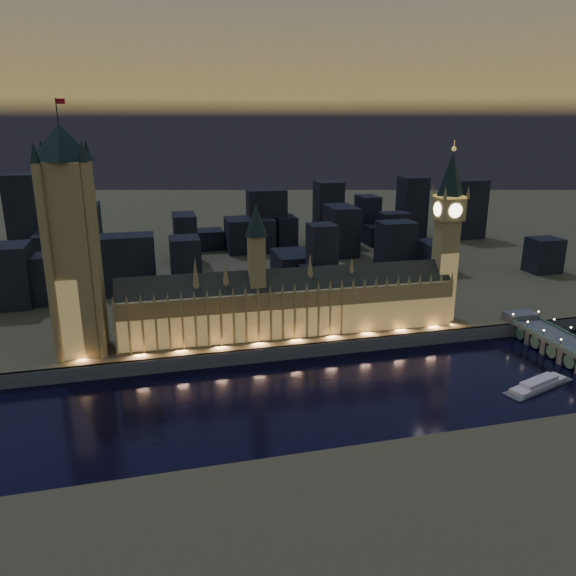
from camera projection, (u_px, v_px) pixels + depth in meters
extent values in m
plane|color=black|center=(305.00, 392.00, 281.84)|extent=(2000.00, 2000.00, 0.00)
cube|color=#48472B|center=(201.00, 216.00, 762.97)|extent=(2000.00, 960.00, 8.00)
cube|color=#3F4255|center=(285.00, 353.00, 318.70)|extent=(2000.00, 2.50, 8.00)
cube|color=#9A8353|center=(290.00, 310.00, 334.84)|extent=(200.40, 24.48, 28.00)
cube|color=#A98B4E|center=(295.00, 324.00, 326.80)|extent=(200.00, 0.50, 18.00)
cube|color=black|center=(290.00, 283.00, 329.88)|extent=(200.31, 20.75, 16.26)
cube|color=#9A8353|center=(257.00, 263.00, 321.42)|extent=(9.00, 9.00, 32.00)
cone|color=black|center=(256.00, 220.00, 314.12)|extent=(13.00, 13.00, 18.00)
cube|color=#9A8353|center=(115.00, 331.00, 301.64)|extent=(1.20, 1.20, 28.00)
cone|color=#9A8353|center=(113.00, 301.00, 297.24)|extent=(2.00, 2.00, 6.00)
cube|color=#9A8353|center=(129.00, 330.00, 303.31)|extent=(1.20, 1.20, 28.00)
cone|color=#9A8353|center=(127.00, 300.00, 298.91)|extent=(2.00, 2.00, 6.00)
cube|color=#9A8353|center=(143.00, 329.00, 304.98)|extent=(1.20, 1.20, 28.00)
cone|color=#9A8353|center=(140.00, 299.00, 300.58)|extent=(2.00, 2.00, 6.00)
cube|color=#9A8353|center=(156.00, 328.00, 306.65)|extent=(1.20, 1.20, 28.00)
cone|color=#9A8353|center=(154.00, 298.00, 302.25)|extent=(2.00, 2.00, 6.00)
cube|color=#9A8353|center=(169.00, 326.00, 308.32)|extent=(1.20, 1.20, 28.00)
cone|color=#9A8353|center=(167.00, 297.00, 303.92)|extent=(2.00, 2.00, 6.00)
cube|color=#9A8353|center=(183.00, 325.00, 309.99)|extent=(1.20, 1.20, 28.00)
cone|color=#9A8353|center=(181.00, 296.00, 305.59)|extent=(2.00, 2.00, 6.00)
cube|color=#9A8353|center=(196.00, 324.00, 311.66)|extent=(1.20, 1.20, 28.00)
cone|color=#9A8353|center=(194.00, 295.00, 307.25)|extent=(2.00, 2.00, 6.00)
cube|color=#9A8353|center=(208.00, 323.00, 313.33)|extent=(1.20, 1.20, 28.00)
cone|color=#9A8353|center=(207.00, 294.00, 308.92)|extent=(2.00, 2.00, 6.00)
cube|color=#9A8353|center=(221.00, 322.00, 315.00)|extent=(1.20, 1.20, 28.00)
cone|color=#9A8353|center=(220.00, 293.00, 310.59)|extent=(2.00, 2.00, 6.00)
cube|color=#9A8353|center=(234.00, 321.00, 316.67)|extent=(1.20, 1.20, 28.00)
cone|color=#9A8353|center=(233.00, 292.00, 312.26)|extent=(2.00, 2.00, 6.00)
cube|color=#9A8353|center=(246.00, 320.00, 318.34)|extent=(1.20, 1.20, 28.00)
cone|color=#9A8353|center=(245.00, 291.00, 313.93)|extent=(2.00, 2.00, 6.00)
cube|color=#9A8353|center=(259.00, 319.00, 320.00)|extent=(1.20, 1.20, 28.00)
cone|color=#9A8353|center=(258.00, 290.00, 315.60)|extent=(2.00, 2.00, 6.00)
cube|color=#9A8353|center=(271.00, 318.00, 321.67)|extent=(1.20, 1.20, 28.00)
cone|color=#9A8353|center=(270.00, 289.00, 317.27)|extent=(2.00, 2.00, 6.00)
cube|color=#9A8353|center=(283.00, 317.00, 323.34)|extent=(1.20, 1.20, 28.00)
cone|color=#9A8353|center=(283.00, 288.00, 318.94)|extent=(2.00, 2.00, 6.00)
cube|color=#9A8353|center=(295.00, 316.00, 325.01)|extent=(1.20, 1.20, 28.00)
cone|color=#9A8353|center=(295.00, 287.00, 320.61)|extent=(2.00, 2.00, 6.00)
cube|color=#9A8353|center=(307.00, 315.00, 326.68)|extent=(1.20, 1.20, 28.00)
cone|color=#9A8353|center=(307.00, 287.00, 322.28)|extent=(2.00, 2.00, 6.00)
cube|color=#9A8353|center=(318.00, 314.00, 328.35)|extent=(1.20, 1.20, 28.00)
cone|color=#9A8353|center=(319.00, 286.00, 323.95)|extent=(2.00, 2.00, 6.00)
cube|color=#9A8353|center=(330.00, 313.00, 330.02)|extent=(1.20, 1.20, 28.00)
cone|color=#9A8353|center=(330.00, 285.00, 325.62)|extent=(2.00, 2.00, 6.00)
cube|color=#9A8353|center=(342.00, 312.00, 331.69)|extent=(1.20, 1.20, 28.00)
cone|color=#9A8353|center=(342.00, 284.00, 327.29)|extent=(2.00, 2.00, 6.00)
cube|color=#9A8353|center=(353.00, 311.00, 333.36)|extent=(1.20, 1.20, 28.00)
cone|color=#9A8353|center=(353.00, 283.00, 328.95)|extent=(2.00, 2.00, 6.00)
cube|color=#9A8353|center=(364.00, 310.00, 335.03)|extent=(1.20, 1.20, 28.00)
cone|color=#9A8353|center=(365.00, 282.00, 330.62)|extent=(2.00, 2.00, 6.00)
cube|color=#9A8353|center=(375.00, 309.00, 336.70)|extent=(1.20, 1.20, 28.00)
cone|color=#9A8353|center=(376.00, 281.00, 332.29)|extent=(2.00, 2.00, 6.00)
cube|color=#9A8353|center=(386.00, 308.00, 338.37)|extent=(1.20, 1.20, 28.00)
cone|color=#9A8353|center=(387.00, 281.00, 333.96)|extent=(2.00, 2.00, 6.00)
cube|color=#9A8353|center=(397.00, 307.00, 340.04)|extent=(1.20, 1.20, 28.00)
cone|color=#9A8353|center=(398.00, 280.00, 335.63)|extent=(2.00, 2.00, 6.00)
cube|color=#9A8353|center=(408.00, 306.00, 341.70)|extent=(1.20, 1.20, 28.00)
cone|color=#9A8353|center=(409.00, 279.00, 337.30)|extent=(2.00, 2.00, 6.00)
cube|color=#9A8353|center=(419.00, 305.00, 343.37)|extent=(1.20, 1.20, 28.00)
cone|color=#9A8353|center=(420.00, 278.00, 338.97)|extent=(2.00, 2.00, 6.00)
cube|color=#9A8353|center=(429.00, 304.00, 345.04)|extent=(1.20, 1.20, 28.00)
cone|color=#9A8353|center=(431.00, 277.00, 340.64)|extent=(2.00, 2.00, 6.00)
cube|color=#9A8353|center=(440.00, 303.00, 346.71)|extent=(1.20, 1.20, 28.00)
cone|color=#9A8353|center=(442.00, 277.00, 342.31)|extent=(2.00, 2.00, 6.00)
cube|color=#9A8353|center=(450.00, 302.00, 348.38)|extent=(1.20, 1.20, 28.00)
cone|color=#9A8353|center=(452.00, 276.00, 343.98)|extent=(2.00, 2.00, 6.00)
cone|color=#9A8353|center=(195.00, 272.00, 314.11)|extent=(4.40, 4.40, 18.00)
cone|color=#9A8353|center=(226.00, 274.00, 318.67)|extent=(4.40, 4.40, 14.00)
cone|color=#9A8353|center=(310.00, 267.00, 330.06)|extent=(4.40, 4.40, 16.00)
cone|color=#9A8353|center=(352.00, 267.00, 336.72)|extent=(4.40, 4.40, 12.00)
cube|color=#9A8353|center=(74.00, 261.00, 296.25)|extent=(25.36, 25.36, 103.18)
cube|color=#A98B4E|center=(78.00, 320.00, 294.50)|extent=(22.00, 0.50, 44.00)
cone|color=black|center=(60.00, 142.00, 278.57)|extent=(31.68, 31.68, 18.00)
cylinder|color=black|center=(57.00, 111.00, 274.19)|extent=(0.50, 0.50, 12.00)
cube|color=#A40B1F|center=(60.00, 101.00, 273.39)|extent=(4.00, 0.15, 2.50)
cylinder|color=#9A8353|center=(49.00, 267.00, 283.48)|extent=(4.40, 4.40, 103.18)
cone|color=black|center=(34.00, 152.00, 266.96)|extent=(5.20, 5.20, 10.00)
cylinder|color=#9A8353|center=(55.00, 257.00, 303.88)|extent=(4.40, 4.40, 103.18)
cone|color=black|center=(41.00, 150.00, 287.37)|extent=(5.20, 5.20, 10.00)
cylinder|color=#9A8353|center=(94.00, 265.00, 288.62)|extent=(4.40, 4.40, 103.18)
cone|color=black|center=(82.00, 152.00, 272.11)|extent=(5.20, 5.20, 10.00)
cylinder|color=#9A8353|center=(97.00, 255.00, 309.02)|extent=(4.40, 4.40, 103.18)
cone|color=black|center=(87.00, 149.00, 292.51)|extent=(5.20, 5.20, 10.00)
cube|color=#9A8353|center=(444.00, 270.00, 352.90)|extent=(12.09, 12.09, 64.07)
cube|color=#A98B4E|center=(447.00, 288.00, 350.08)|extent=(12.00, 0.50, 44.00)
cube|color=#9A8353|center=(449.00, 209.00, 341.57)|extent=(15.00, 15.00, 13.58)
cube|color=#F2C64C|center=(450.00, 196.00, 339.42)|extent=(15.75, 15.75, 1.20)
cone|color=black|center=(452.00, 174.00, 335.45)|extent=(18.00, 18.00, 26.00)
sphere|color=#F2C64C|center=(454.00, 149.00, 331.22)|extent=(2.80, 2.80, 2.80)
cylinder|color=#F2C64C|center=(454.00, 144.00, 330.49)|extent=(0.40, 0.40, 5.00)
cylinder|color=#FFF2BF|center=(456.00, 211.00, 334.39)|extent=(8.40, 0.50, 8.40)
cylinder|color=#FFF2BF|center=(443.00, 207.00, 348.76)|extent=(8.40, 0.50, 8.40)
cylinder|color=#FFF2BF|center=(437.00, 209.00, 339.76)|extent=(0.50, 8.40, 8.40)
cylinder|color=#FFF2BF|center=(460.00, 208.00, 343.39)|extent=(0.50, 8.40, 8.40)
cone|color=#9A8353|center=(445.00, 193.00, 329.72)|extent=(2.60, 2.60, 8.00)
cone|color=#9A8353|center=(433.00, 190.00, 343.63)|extent=(2.60, 2.60, 8.00)
cone|color=#9A8353|center=(468.00, 192.00, 333.22)|extent=(2.60, 2.60, 8.00)
cone|color=#9A8353|center=(455.00, 189.00, 347.13)|extent=(2.60, 2.60, 8.00)
cube|color=#36604E|center=(569.00, 351.00, 303.45)|extent=(0.80, 100.00, 1.60)
cube|color=#3F4255|center=(520.00, 320.00, 357.24)|extent=(19.20, 12.00, 9.50)
cube|color=#3F4255|center=(572.00, 356.00, 314.13)|extent=(17.28, 4.00, 9.50)
cylinder|color=black|center=(561.00, 343.00, 309.55)|extent=(0.30, 0.30, 4.40)
sphere|color=#FFD88C|center=(561.00, 339.00, 308.88)|extent=(1.00, 1.00, 1.00)
cube|color=#3F4255|center=(555.00, 346.00, 327.38)|extent=(17.28, 4.00, 9.50)
cylinder|color=black|center=(543.00, 334.00, 322.80)|extent=(0.30, 0.30, 4.40)
sphere|color=#FFD88C|center=(544.00, 330.00, 322.13)|extent=(1.00, 1.00, 1.00)
cylinder|color=black|center=(570.00, 331.00, 327.10)|extent=(0.30, 0.30, 4.40)
sphere|color=#FFD88C|center=(571.00, 327.00, 326.43)|extent=(1.00, 1.00, 1.00)
cube|color=#3F4255|center=(539.00, 337.00, 340.63)|extent=(17.28, 4.00, 9.50)
cylinder|color=black|center=(527.00, 325.00, 336.05)|extent=(0.30, 0.30, 4.40)
sphere|color=#FFD88C|center=(528.00, 322.00, 335.38)|extent=(1.00, 1.00, 1.00)
cylinder|color=black|center=(554.00, 323.00, 340.35)|extent=(0.30, 0.30, 4.40)
sphere|color=#FFD88C|center=(554.00, 319.00, 339.68)|extent=(1.00, 1.00, 1.00)
cube|color=#3F4255|center=(524.00, 329.00, 353.88)|extent=(17.28, 4.00, 9.50)
cylinder|color=black|center=(513.00, 318.00, 349.30)|extent=(0.30, 0.30, 4.40)
sphere|color=#FFD88C|center=(513.00, 314.00, 348.63)|extent=(1.00, 1.00, 1.00)
cylinder|color=black|center=(538.00, 315.00, 353.60)|extent=(0.30, 0.30, 4.40)
sphere|color=#FFD88C|center=(539.00, 312.00, 352.93)|extent=(1.00, 1.00, 1.00)
cylinder|color=#36604E|center=(564.00, 350.00, 320.66)|extent=(16.90, 8.00, 8.00)
cylinder|color=#36604E|center=(547.00, 341.00, 333.91)|extent=(16.90, 8.00, 8.00)
cylinder|color=#36604E|center=(531.00, 332.00, 347.16)|extent=(16.90, 8.00, 8.00)
cube|color=#3F4255|center=(538.00, 386.00, 286.81)|extent=(45.53, 24.02, 0.60)
cube|color=silver|center=(539.00, 385.00, 286.55)|extent=(37.48, 19.40, 2.40)
cube|color=silver|center=(539.00, 381.00, 285.90)|extent=(24.35, 13.50, 2.20)
cube|color=black|center=(315.00, 281.00, 407.99)|extent=(19.03, 19.80, 20.67)
cube|color=black|center=(464.00, 209.00, 593.65)|extent=(42.59, 22.95, 61.58)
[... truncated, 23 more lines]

